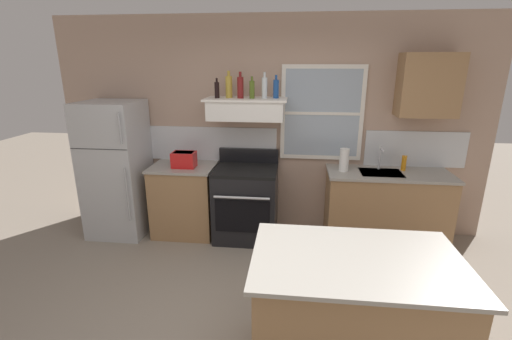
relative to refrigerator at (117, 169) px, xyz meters
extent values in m
cube|color=tan|center=(1.90, 0.39, 0.50)|extent=(5.40, 0.06, 2.70)
cube|color=silver|center=(0.75, 0.35, 0.28)|extent=(2.50, 0.02, 0.44)
cube|color=silver|center=(3.70, 0.35, 0.28)|extent=(1.20, 0.02, 0.44)
cube|color=white|center=(2.55, 0.34, 0.70)|extent=(1.00, 0.04, 1.15)
cube|color=#9EADBC|center=(2.55, 0.33, 0.70)|extent=(0.90, 0.01, 1.05)
cube|color=white|center=(2.55, 0.32, 0.70)|extent=(0.90, 0.02, 0.04)
cube|color=#B7BABC|center=(0.00, 0.00, 0.00)|extent=(0.70, 0.68, 1.70)
cube|color=#333333|center=(0.00, -0.34, 0.34)|extent=(0.69, 0.00, 0.01)
cylinder|color=#A5A8AD|center=(0.30, -0.37, -0.19)|extent=(0.02, 0.02, 0.66)
cylinder|color=#A5A8AD|center=(0.30, -0.37, 0.60)|extent=(0.02, 0.02, 0.35)
cube|color=#9E754C|center=(0.85, 0.06, -0.41)|extent=(0.76, 0.60, 0.88)
cube|color=#9E998E|center=(0.85, 0.06, 0.04)|extent=(0.79, 0.63, 0.03)
cube|color=red|center=(0.89, 0.00, 0.15)|extent=(0.28, 0.20, 0.19)
cube|color=black|center=(0.89, 0.00, 0.24)|extent=(0.24, 0.16, 0.01)
cube|color=black|center=(0.74, 0.00, 0.19)|extent=(0.02, 0.03, 0.02)
cube|color=black|center=(1.65, 0.02, -0.42)|extent=(0.76, 0.64, 0.87)
cube|color=black|center=(1.65, 0.02, 0.04)|extent=(0.76, 0.64, 0.04)
cube|color=black|center=(1.65, 0.31, 0.15)|extent=(0.76, 0.06, 0.18)
cube|color=black|center=(1.65, -0.30, -0.43)|extent=(0.65, 0.01, 0.40)
cylinder|color=silver|center=(1.65, -0.34, -0.18)|extent=(0.65, 0.03, 0.03)
cube|color=white|center=(1.65, 0.12, 0.76)|extent=(0.88, 0.48, 0.22)
cube|color=#262628|center=(1.65, -0.10, 0.68)|extent=(0.75, 0.02, 0.04)
cube|color=white|center=(1.65, 0.12, 0.88)|extent=(0.96, 0.52, 0.02)
cylinder|color=black|center=(1.31, 0.07, 0.99)|extent=(0.06, 0.06, 0.18)
cylinder|color=black|center=(1.31, 0.07, 1.10)|extent=(0.02, 0.02, 0.05)
cylinder|color=#B29333|center=(1.44, 0.13, 1.02)|extent=(0.08, 0.08, 0.25)
cylinder|color=#B29333|center=(1.44, 0.13, 1.17)|extent=(0.03, 0.03, 0.06)
cylinder|color=maroon|center=(1.59, 0.08, 1.01)|extent=(0.07, 0.07, 0.24)
cylinder|color=maroon|center=(1.59, 0.08, 1.16)|extent=(0.03, 0.03, 0.06)
cylinder|color=#4C601E|center=(1.72, 0.07, 0.99)|extent=(0.06, 0.06, 0.20)
cylinder|color=#4C601E|center=(1.72, 0.07, 1.12)|extent=(0.03, 0.03, 0.05)
cylinder|color=silver|center=(1.86, 0.11, 1.01)|extent=(0.06, 0.06, 0.24)
cylinder|color=silver|center=(1.86, 0.11, 1.16)|extent=(0.03, 0.03, 0.06)
cylinder|color=#1E478C|center=(2.00, 0.14, 1.00)|extent=(0.07, 0.07, 0.21)
cylinder|color=#1E478C|center=(2.00, 0.14, 1.13)|extent=(0.03, 0.03, 0.05)
cube|color=#9E754C|center=(3.35, 0.06, -0.41)|extent=(1.40, 0.60, 0.88)
cube|color=#9E998E|center=(3.35, 0.06, 0.04)|extent=(1.43, 0.63, 0.03)
cube|color=#B7BABC|center=(3.25, 0.04, 0.05)|extent=(0.48, 0.36, 0.01)
cylinder|color=silver|center=(3.25, 0.18, 0.20)|extent=(0.03, 0.03, 0.28)
cylinder|color=silver|center=(3.25, 0.10, 0.32)|extent=(0.02, 0.16, 0.02)
cylinder|color=white|center=(2.82, 0.06, 0.19)|extent=(0.11, 0.11, 0.27)
cylinder|color=orange|center=(3.53, 0.16, 0.15)|extent=(0.06, 0.06, 0.18)
cube|color=#9E754C|center=(2.67, -1.92, -0.41)|extent=(1.32, 0.82, 0.88)
cube|color=#9E998E|center=(2.67, -1.92, 0.04)|extent=(1.40, 0.90, 0.03)
cube|color=#9E754C|center=(3.70, 0.20, 1.05)|extent=(0.64, 0.32, 0.70)
camera|label=1|loc=(2.24, -4.05, 1.31)|focal=24.83mm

